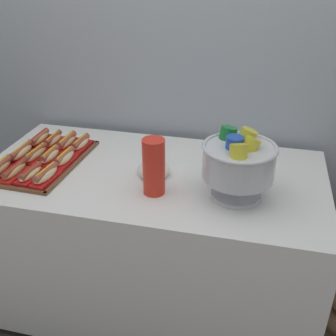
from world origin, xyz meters
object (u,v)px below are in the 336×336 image
Objects in this scene: buffet_table at (153,238)px; hot_dog_3 at (46,175)px; hot_dog_2 at (30,174)px; hot_dog_11 at (81,144)px; hot_dog_4 at (21,153)px; hot_dog_10 at (67,142)px; punch_bowl at (238,161)px; cup_stack at (154,167)px; serving_tray at (44,161)px; hot_dog_6 at (50,156)px; hot_dog_1 at (15,171)px; hot_dog_5 at (36,155)px; hot_dog_8 at (40,139)px; hot_dog_0 at (0,168)px; hot_dog_7 at (65,159)px; donut at (154,170)px; hot_dog_9 at (53,141)px.

buffet_table is 9.08× the size of hot_dog_3.
hot_dog_11 reaches higher than hot_dog_2.
hot_dog_11 is (0.23, 0.16, -0.00)m from hot_dog_4.
hot_dog_2 is 0.22m from hot_dog_4.
punch_bowl reaches higher than hot_dog_10.
cup_stack is (-0.33, -0.05, -0.04)m from punch_bowl.
buffet_table is at bearing -15.82° from hot_dog_10.
hot_dog_3 reaches higher than serving_tray.
hot_dog_6 is 0.88m from punch_bowl.
hot_dog_1 is 0.62m from cup_stack.
hot_dog_8 is at bearing 112.55° from hot_dog_5.
hot_dog_0 is at bearing -177.73° from cup_stack.
hot_dog_0 is 0.33m from hot_dog_8.
hot_dog_5 is (-0.07, 0.17, 0.00)m from hot_dog_2.
donut is (0.42, 0.01, -0.02)m from hot_dog_7.
serving_tray is 2.26× the size of cup_stack.
hot_dog_4 is 1.14× the size of hot_dog_9.
hot_dog_2 is at bearing -67.45° from hot_dog_8.
cup_stack reaches higher than hot_dog_5.
hot_dog_7 reaches higher than buffet_table.
hot_dog_10 is (0.08, 0.16, 0.00)m from hot_dog_5.
serving_tray is at bearing 178.10° from hot_dog_7.
hot_dog_6 is 0.53× the size of punch_bowl.
hot_dog_1 reaches higher than buffet_table.
hot_dog_7 is (0.23, 0.16, -0.00)m from hot_dog_0.
hot_dog_6 is (0.08, 0.16, 0.00)m from hot_dog_1.
hot_dog_3 is at bearing -67.45° from hot_dog_9.
donut is at bearing -20.02° from hot_dog_11.
hot_dog_9 is at bearing 112.55° from hot_dog_3.
hot_dog_4 is 1.00× the size of hot_dog_5.
hot_dog_4 is 0.64m from donut.
hot_dog_7 is (0.16, 0.16, 0.00)m from hot_dog_1.
serving_tray is at bearing -126.18° from hot_dog_11.
buffet_table is 0.39m from donut.
cup_stack is (0.46, -0.13, 0.08)m from hot_dog_7.
hot_dog_8 is 0.08m from hot_dog_9.
hot_dog_2 is at bearing -160.53° from donut.
hot_dog_0 reaches higher than buffet_table.
hot_dog_4 is at bearing 178.10° from hot_dog_6.
hot_dog_11 is 0.55m from cup_stack.
hot_dog_6 is (0.16, 0.16, -0.00)m from hot_dog_0.
hot_dog_8 is 0.60× the size of punch_bowl.
hot_dog_5 is at bearing 178.10° from hot_dog_7.
punch_bowl is at bearing -6.06° from hot_dog_7.
hot_dog_10 is (0.01, 0.16, -0.00)m from hot_dog_6.
hot_dog_6 is 0.08m from hot_dog_7.
hot_dog_2 is at bearing -1.90° from hot_dog_1.
serving_tray is 0.20m from hot_dog_3.
hot_dog_6 reaches higher than serving_tray.
buffet_table is 8.49× the size of hot_dog_4.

